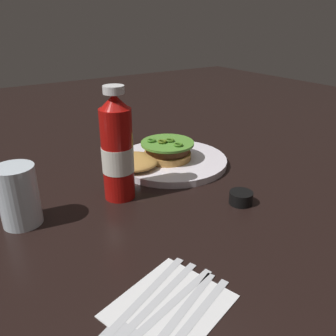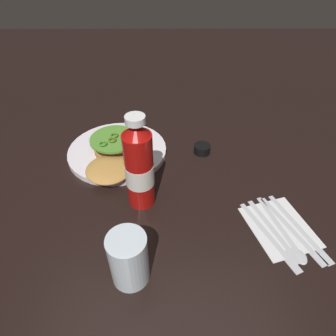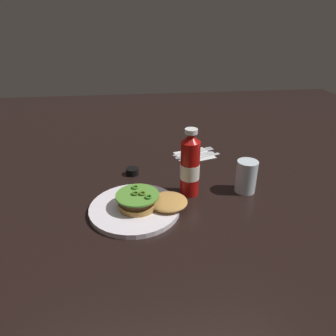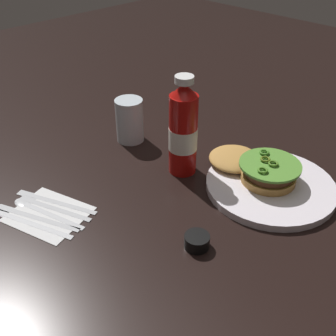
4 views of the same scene
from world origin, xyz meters
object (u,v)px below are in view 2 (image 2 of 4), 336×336
object	(u,v)px
butter_knife	(272,239)
table_knife	(302,230)
condiment_cup	(202,149)
steak_knife	(295,232)
dinner_plate	(118,151)
fork_utensil	(277,234)
burger_sandwich	(113,153)
spoon_utensil	(287,236)
napkin	(279,227)
water_glass	(129,259)
ketchup_bottle	(139,167)

from	to	relation	value
butter_knife	table_knife	size ratio (longest dim) A/B	0.96
condiment_cup	steak_knife	distance (m)	0.35
dinner_plate	condiment_cup	distance (m)	0.26
fork_utensil	steak_knife	xyz separation A→B (m)	(-0.00, 0.04, 0.00)
burger_sandwich	condiment_cup	bearing A→B (deg)	100.97
steak_knife	condiment_cup	bearing A→B (deg)	-149.08
butter_knife	table_knife	world-z (taller)	same
spoon_utensil	steak_knife	bearing A→B (deg)	115.74
napkin	butter_knife	distance (m)	0.04
water_glass	steak_knife	world-z (taller)	water_glass
water_glass	steak_knife	xyz separation A→B (m)	(-0.10, 0.36, -0.05)
ketchup_bottle	butter_knife	xyz separation A→B (m)	(0.12, 0.29, -0.10)
burger_sandwich	napkin	bearing A→B (deg)	60.49
condiment_cup	napkin	xyz separation A→B (m)	(0.28, 0.15, -0.01)
water_glass	spoon_utensil	size ratio (longest dim) A/B	0.62
dinner_plate	butter_knife	distance (m)	0.49
ketchup_bottle	table_knife	bearing A→B (deg)	75.02
fork_utensil	dinner_plate	bearing A→B (deg)	-127.56
burger_sandwich	water_glass	distance (m)	0.36
dinner_plate	fork_utensil	world-z (taller)	dinner_plate
butter_knife	water_glass	bearing A→B (deg)	-74.82
butter_knife	steak_knife	bearing A→B (deg)	106.44
burger_sandwich	steak_knife	bearing A→B (deg)	60.30
ketchup_bottle	fork_utensil	bearing A→B (deg)	70.64
condiment_cup	napkin	distance (m)	0.32
dinner_plate	steak_knife	bearing A→B (deg)	55.60
butter_knife	fork_utensil	bearing A→B (deg)	127.80
dinner_plate	water_glass	xyz separation A→B (m)	(0.40, 0.08, 0.05)
dinner_plate	butter_knife	size ratio (longest dim) A/B	1.54
condiment_cup	spoon_utensil	world-z (taller)	condiment_cup
spoon_utensil	dinner_plate	bearing A→B (deg)	-126.66
dinner_plate	burger_sandwich	xyz separation A→B (m)	(0.05, -0.00, 0.03)
water_glass	spoon_utensil	bearing A→B (deg)	104.68
condiment_cup	fork_utensil	size ratio (longest dim) A/B	0.28
spoon_utensil	ketchup_bottle	bearing A→B (deg)	-109.08
water_glass	napkin	distance (m)	0.35
dinner_plate	table_knife	bearing A→B (deg)	57.11
fork_utensil	steak_knife	bearing A→B (deg)	96.71
napkin	butter_knife	xyz separation A→B (m)	(0.04, -0.03, 0.00)
fork_utensil	spoon_utensil	world-z (taller)	same
napkin	dinner_plate	bearing A→B (deg)	-124.55
burger_sandwich	fork_utensil	bearing A→B (deg)	57.31
steak_knife	fork_utensil	bearing A→B (deg)	-83.29
condiment_cup	spoon_utensil	xyz separation A→B (m)	(0.31, 0.16, -0.01)
fork_utensil	table_knife	size ratio (longest dim) A/B	0.90
burger_sandwich	table_knife	xyz separation A→B (m)	(0.25, 0.46, -0.03)
butter_knife	napkin	bearing A→B (deg)	141.75
table_knife	dinner_plate	bearing A→B (deg)	-122.89
ketchup_bottle	napkin	distance (m)	0.35
condiment_cup	butter_knife	bearing A→B (deg)	21.27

